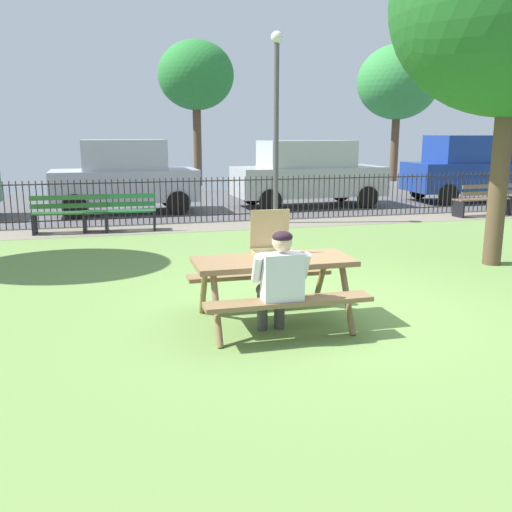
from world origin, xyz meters
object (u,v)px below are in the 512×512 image
park_bench_left (70,214)px  far_tree_center (398,83)px  picnic_table_foreground (273,273)px  park_bench_center (119,213)px  park_bench_right (483,200)px  far_tree_midleft (196,76)px  adult_at_table (280,280)px  lamp_post_walkway (276,110)px  parked_car_left (125,176)px  parked_car_right (479,167)px  parked_car_center (308,173)px  pizza_box_open (273,245)px

park_bench_left → far_tree_center: size_ratio=0.27×
picnic_table_foreground → park_bench_center: park_bench_center is taller
park_bench_right → far_tree_center: size_ratio=0.27×
far_tree_midleft → far_tree_center: 8.96m
park_bench_left → park_bench_center: (1.05, -0.00, 0.00)m
adult_at_table → lamp_post_walkway: lamp_post_walkway is taller
lamp_post_walkway → far_tree_center: size_ratio=0.75×
adult_at_table → park_bench_right: 10.76m
park_bench_right → parked_car_left: 9.63m
park_bench_left → parked_car_left: (1.28, 3.02, 0.59)m
lamp_post_walkway → adult_at_table: bearing=-106.2°
parked_car_right → far_tree_center: size_ratio=0.78×
lamp_post_walkway → parked_car_left: size_ratio=1.13×
parked_car_left → parked_car_right: 11.10m
park_bench_center → park_bench_right: same height
picnic_table_foreground → park_bench_left: (-2.63, 6.85, -0.18)m
adult_at_table → parked_car_center: parked_car_center is taller
park_bench_right → park_bench_left: bearing=-180.0°
parked_car_left → far_tree_center: far_tree_center is taller
adult_at_table → parked_car_right: bearing=46.6°
park_bench_right → far_tree_center: (3.00, 10.62, 3.90)m
park_bench_right → parked_car_center: size_ratio=0.36×
pizza_box_open → parked_car_center: 10.47m
adult_at_table → parked_car_right: 14.30m
pizza_box_open → park_bench_left: 7.22m
pizza_box_open → parked_car_center: size_ratio=0.12×
park_bench_center → parked_car_left: bearing=85.6°
parked_car_left → parked_car_center: bearing=-0.0°
parked_car_right → far_tree_center: far_tree_center is taller
pizza_box_open → parked_car_center: parked_car_center is taller
parked_car_center → far_tree_center: bearing=48.0°
pizza_box_open → parked_car_left: bearing=98.2°
adult_at_table → parked_car_right: (9.82, 10.38, 0.44)m
lamp_post_walkway → parked_car_right: lamp_post_walkway is taller
park_bench_left → park_bench_center: same height
far_tree_midleft → parked_car_left: bearing=-112.6°
park_bench_center → far_tree_midleft: far_tree_midleft is taller
parked_car_right → lamp_post_walkway: bearing=-160.1°
parked_car_left → far_tree_midleft: (3.17, 7.59, 3.37)m
adult_at_table → far_tree_center: size_ratio=0.20×
lamp_post_walkway → far_tree_midleft: size_ratio=0.77×
pizza_box_open → adult_at_table: bearing=-100.0°
pizza_box_open → lamp_post_walkway: 7.48m
picnic_table_foreground → lamp_post_walkway: 7.72m
park_bench_center → far_tree_center: 16.75m
park_bench_right → lamp_post_walkway: 6.09m
park_bench_right → parked_car_right: size_ratio=0.35×
far_tree_midleft → pizza_box_open: bearing=-95.9°
picnic_table_foreground → pizza_box_open: size_ratio=3.45×
pizza_box_open → park_bench_right: size_ratio=0.32×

